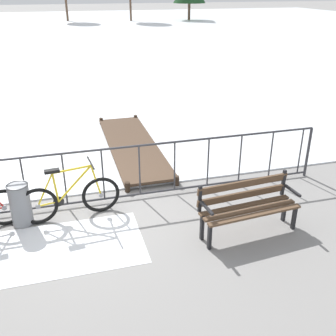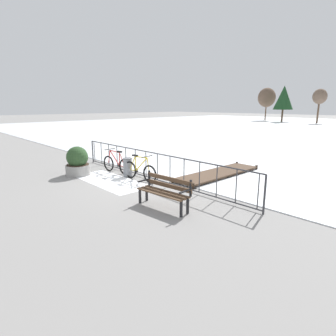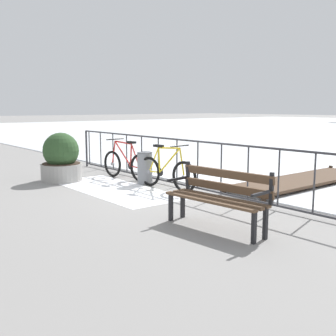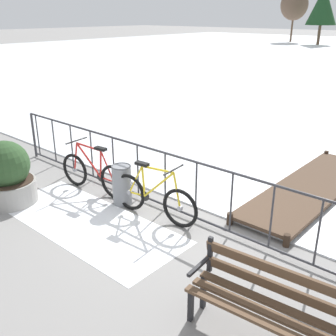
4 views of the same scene
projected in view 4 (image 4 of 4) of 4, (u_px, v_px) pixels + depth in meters
ground_plane at (180, 215)px, 6.73m from camera, size 160.00×160.00×0.00m
snow_patch at (87, 222)px, 6.50m from camera, size 3.51×1.42×0.01m
railing_fence at (180, 185)px, 6.52m from camera, size 9.06×0.06×1.07m
bicycle_near_railing at (94, 174)px, 7.49m from camera, size 1.71×0.52×0.97m
bicycle_second at (153, 198)px, 6.52m from camera, size 1.71×0.52×0.97m
park_bench at (266, 299)px, 4.00m from camera, size 1.64×0.62×0.89m
planter_with_shrub at (7, 175)px, 7.03m from camera, size 0.96×0.96×1.15m
trash_bin at (122, 184)px, 7.02m from camera, size 0.35×0.35×0.73m
wooden_dock at (311, 187)px, 7.53m from camera, size 1.10×4.22×0.20m
tree_centre at (294, 5)px, 45.51m from camera, size 3.12×3.12×5.82m
tree_extra at (323, 5)px, 41.24m from camera, size 3.15×3.15×5.91m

